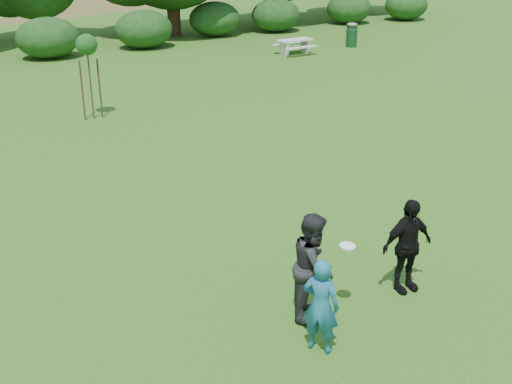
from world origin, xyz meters
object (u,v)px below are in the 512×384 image
Objects in this scene: player_grey at (314,266)px; trash_can_near at (351,38)px; player_teal at (321,306)px; player_black at (407,246)px; sapling at (87,47)px; picnic_table at (295,44)px; trash_can_lidded at (352,32)px.

player_grey is 2.08× the size of trash_can_near.
player_black is at bearing -108.66° from player_teal.
player_teal is 1.76× the size of trash_can_near.
sapling is (0.81, 13.51, 1.48)m from player_grey.
trash_can_lidded is (4.89, 1.38, 0.02)m from picnic_table.
sapling is 18.92m from trash_can_lidded.
picnic_table is at bearing 12.20° from player_grey.
player_teal is at bearing -124.37° from picnic_table.
picnic_table is at bearing -67.46° from player_teal.
player_teal is 26.94m from trash_can_near.
player_black is at bearing -85.49° from sapling.
sapling is 2.71× the size of trash_can_lidded.
player_teal is at bearing -95.17° from sapling.
trash_can_near is at bearing 57.74° from player_black.
trash_can_near is (17.66, 20.35, -0.34)m from player_teal.
picnic_table is (-3.86, -0.17, 0.07)m from trash_can_near.
player_teal is 0.85× the size of player_grey.
picnic_table is at bearing 65.22° from player_black.
sapling is at bearing 43.31° from player_grey.
picnic_table is at bearing -164.22° from trash_can_lidded.
picnic_table is at bearing -177.48° from trash_can_near.
trash_can_near is 0.86× the size of trash_can_lidded.
trash_can_lidded is at bearing 15.78° from picnic_table.
picnic_table is (11.42, 19.56, -0.37)m from player_black.
player_black is 22.65m from picnic_table.
player_black is (2.38, 0.61, 0.09)m from player_teal.
player_teal is 2.46m from player_black.
player_grey reaches higher than player_teal.
player_teal is at bearing -130.95° from trash_can_near.
trash_can_lidded is at bearing 49.55° from trash_can_near.
player_black is at bearing -120.26° from picnic_table.
picnic_table is (12.50, 5.82, -1.90)m from sapling.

